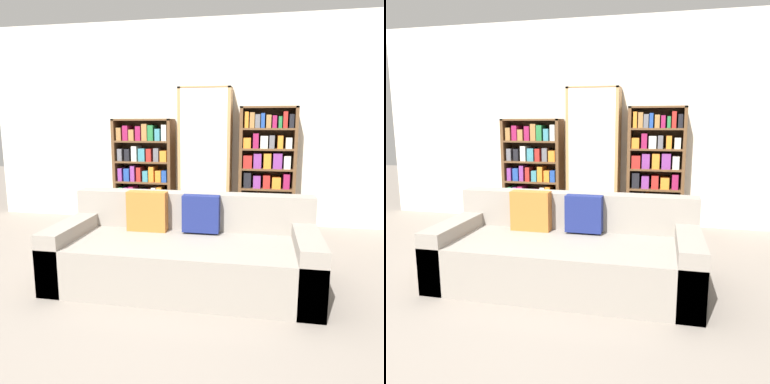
# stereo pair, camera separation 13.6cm
# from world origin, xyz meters

# --- Properties ---
(ground_plane) EXTENTS (16.00, 16.00, 0.00)m
(ground_plane) POSITION_xyz_m (0.00, 0.00, 0.00)
(ground_plane) COLOR gray
(wall_back) EXTENTS (6.11, 0.06, 2.70)m
(wall_back) POSITION_xyz_m (0.00, 2.47, 1.35)
(wall_back) COLOR silver
(wall_back) RESTS_ON ground
(couch) EXTENTS (2.19, 0.95, 0.75)m
(couch) POSITION_xyz_m (0.19, 0.39, 0.26)
(couch) COLOR gray
(couch) RESTS_ON ground
(bookshelf_left) EXTENTS (0.80, 0.32, 1.41)m
(bookshelf_left) POSITION_xyz_m (-0.76, 2.26, 0.68)
(bookshelf_left) COLOR brown
(bookshelf_left) RESTS_ON ground
(display_cabinet) EXTENTS (0.67, 0.36, 1.81)m
(display_cabinet) POSITION_xyz_m (0.08, 2.25, 0.90)
(display_cabinet) COLOR #AD7F4C
(display_cabinet) RESTS_ON ground
(bookshelf_right) EXTENTS (0.71, 0.32, 1.56)m
(bookshelf_right) POSITION_xyz_m (0.87, 2.26, 0.77)
(bookshelf_right) COLOR brown
(bookshelf_right) RESTS_ON ground
(wine_bottle) EXTENTS (0.08, 0.08, 0.40)m
(wine_bottle) POSITION_xyz_m (0.58, 1.40, 0.16)
(wine_bottle) COLOR #143819
(wine_bottle) RESTS_ON ground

